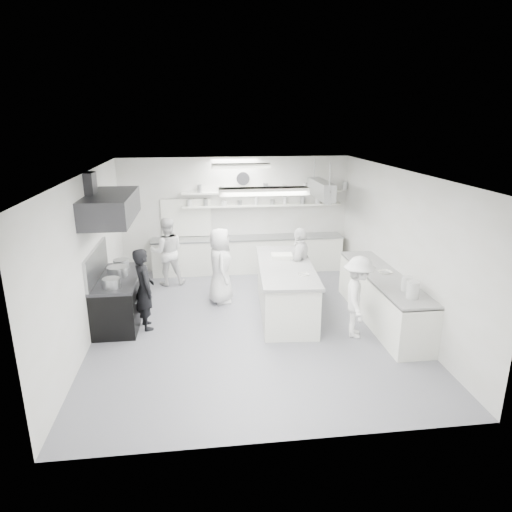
{
  "coord_description": "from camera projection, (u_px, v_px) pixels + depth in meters",
  "views": [
    {
      "loc": [
        -0.91,
        -8.18,
        3.95
      ],
      "look_at": [
        0.18,
        0.6,
        1.22
      ],
      "focal_mm": 31.43,
      "sensor_mm": 36.0,
      "label": 1
    }
  ],
  "objects": [
    {
      "name": "light_fixture_front",
      "position": [
        264.0,
        191.0,
        6.46
      ],
      "size": [
        1.3,
        0.25,
        0.1
      ],
      "primitive_type": "cube",
      "color": "white",
      "rests_on": "ceiling"
    },
    {
      "name": "right_counter",
      "position": [
        382.0,
        299.0,
        9.02
      ],
      "size": [
        0.74,
        3.3,
        0.94
      ],
      "primitive_type": "cube",
      "color": "white",
      "rests_on": "floor"
    },
    {
      "name": "stove_pot",
      "position": [
        117.0,
        272.0,
        8.86
      ],
      "size": [
        0.4,
        0.4,
        0.24
      ],
      "primitive_type": "cylinder",
      "color": "#999B9E",
      "rests_on": "stove"
    },
    {
      "name": "shelf_upper",
      "position": [
        262.0,
        192.0,
        11.69
      ],
      "size": [
        4.2,
        0.26,
        0.04
      ],
      "primitive_type": "cube",
      "color": "white",
      "rests_on": "wall_back"
    },
    {
      "name": "wall_left",
      "position": [
        88.0,
        257.0,
        8.23
      ],
      "size": [
        0.04,
        7.0,
        3.0
      ],
      "primitive_type": "cube",
      "color": "silver",
      "rests_on": "floor"
    },
    {
      "name": "prep_island",
      "position": [
        285.0,
        290.0,
        9.4
      ],
      "size": [
        1.23,
        2.81,
        1.01
      ],
      "primitive_type": "cube",
      "rotation": [
        0.0,
        0.0,
        -0.08
      ],
      "color": "white",
      "rests_on": "floor"
    },
    {
      "name": "cook_stove",
      "position": [
        144.0,
        289.0,
        8.6
      ],
      "size": [
        0.55,
        0.68,
        1.61
      ],
      "primitive_type": "imported",
      "rotation": [
        0.0,
        0.0,
        1.9
      ],
      "color": "black",
      "rests_on": "floor"
    },
    {
      "name": "ceiling",
      "position": [
        250.0,
        172.0,
        8.14
      ],
      "size": [
        6.0,
        7.0,
        0.02
      ],
      "primitive_type": "cube",
      "color": "white",
      "rests_on": "wall_back"
    },
    {
      "name": "wall_back",
      "position": [
        236.0,
        214.0,
        11.91
      ],
      "size": [
        6.0,
        0.04,
        3.0
      ],
      "primitive_type": "cube",
      "color": "silver",
      "rests_on": "floor"
    },
    {
      "name": "bowl_right",
      "position": [
        385.0,
        273.0,
        9.01
      ],
      "size": [
        0.32,
        0.32,
        0.06
      ],
      "primitive_type": "imported",
      "rotation": [
        0.0,
        0.0,
        0.26
      ],
      "color": "white",
      "rests_on": "right_counter"
    },
    {
      "name": "shelf_lower",
      "position": [
        262.0,
        205.0,
        11.79
      ],
      "size": [
        4.2,
        0.26,
        0.04
      ],
      "primitive_type": "cube",
      "color": "white",
      "rests_on": "wall_back"
    },
    {
      "name": "pass_through_window",
      "position": [
        186.0,
        218.0,
        11.75
      ],
      "size": [
        1.3,
        0.04,
        1.0
      ],
      "primitive_type": "cube",
      "color": "black",
      "rests_on": "wall_back"
    },
    {
      "name": "cook_right",
      "position": [
        358.0,
        297.0,
        8.28
      ],
      "size": [
        0.85,
        1.13,
        1.56
      ],
      "primitive_type": "imported",
      "rotation": [
        0.0,
        0.0,
        1.27
      ],
      "color": "white",
      "rests_on": "floor"
    },
    {
      "name": "cook_island_right",
      "position": [
        300.0,
        266.0,
        9.82
      ],
      "size": [
        0.82,
        1.08,
        1.71
      ],
      "primitive_type": "imported",
      "rotation": [
        0.0,
        0.0,
        -2.04
      ],
      "color": "white",
      "rests_on": "floor"
    },
    {
      "name": "light_fixture_rear",
      "position": [
        241.0,
        166.0,
        9.87
      ],
      "size": [
        1.3,
        0.25,
        0.1
      ],
      "primitive_type": "cube",
      "color": "white",
      "rests_on": "ceiling"
    },
    {
      "name": "bowl_island_b",
      "position": [
        304.0,
        276.0,
        8.64
      ],
      "size": [
        0.23,
        0.23,
        0.07
      ],
      "primitive_type": "imported",
      "rotation": [
        0.0,
        0.0,
        -0.1
      ],
      "color": "white",
      "rests_on": "prep_island"
    },
    {
      "name": "exhaust_hood",
      "position": [
        110.0,
        207.0,
        8.41
      ],
      "size": [
        0.85,
        2.0,
        0.5
      ],
      "primitive_type": "cube",
      "color": "#323236",
      "rests_on": "wall_left"
    },
    {
      "name": "stove",
      "position": [
        120.0,
        301.0,
        8.97
      ],
      "size": [
        0.8,
        1.8,
        0.9
      ],
      "primitive_type": "cube",
      "color": "black",
      "rests_on": "floor"
    },
    {
      "name": "back_counter",
      "position": [
        248.0,
        255.0,
        11.97
      ],
      "size": [
        5.0,
        0.6,
        0.92
      ],
      "primitive_type": "cube",
      "color": "white",
      "rests_on": "floor"
    },
    {
      "name": "wall_right",
      "position": [
        399.0,
        246.0,
        8.94
      ],
      "size": [
        0.04,
        7.0,
        3.0
      ],
      "primitive_type": "cube",
      "color": "silver",
      "rests_on": "floor"
    },
    {
      "name": "wall_front",
      "position": [
        284.0,
        335.0,
        5.27
      ],
      "size": [
        6.0,
        0.04,
        3.0
      ],
      "primitive_type": "cube",
      "color": "silver",
      "rests_on": "floor"
    },
    {
      "name": "bowl_island_a",
      "position": [
        296.0,
        260.0,
        9.58
      ],
      "size": [
        0.31,
        0.31,
        0.07
      ],
      "primitive_type": "imported",
      "rotation": [
        0.0,
        0.0,
        0.11
      ],
      "color": "#999B9E",
      "rests_on": "prep_island"
    },
    {
      "name": "cook_island_left",
      "position": [
        220.0,
        266.0,
        9.83
      ],
      "size": [
        0.58,
        0.85,
        1.69
      ],
      "primitive_type": "imported",
      "rotation": [
        0.0,
        0.0,
        1.63
      ],
      "color": "white",
      "rests_on": "floor"
    },
    {
      "name": "cook_back",
      "position": [
        167.0,
        251.0,
        10.91
      ],
      "size": [
        0.88,
        0.72,
        1.68
      ],
      "primitive_type": "imported",
      "rotation": [
        0.0,
        0.0,
        -3.03
      ],
      "color": "white",
      "rests_on": "floor"
    },
    {
      "name": "floor",
      "position": [
        251.0,
        323.0,
        9.03
      ],
      "size": [
        6.0,
        7.0,
        0.02
      ],
      "primitive_type": "cube",
      "color": "#8F8F9C",
      "rests_on": "ground"
    },
    {
      "name": "wall_clock",
      "position": [
        243.0,
        178.0,
        11.61
      ],
      "size": [
        0.32,
        0.05,
        0.32
      ],
      "primitive_type": "cylinder",
      "rotation": [
        1.57,
        0.0,
        0.0
      ],
      "color": "white",
      "rests_on": "wall_back"
    },
    {
      "name": "pot_rack",
      "position": [
        321.0,
        189.0,
        10.87
      ],
      "size": [
        0.3,
        1.6,
        0.4
      ],
      "primitive_type": "cube",
      "color": "#999B9E",
      "rests_on": "ceiling"
    }
  ]
}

